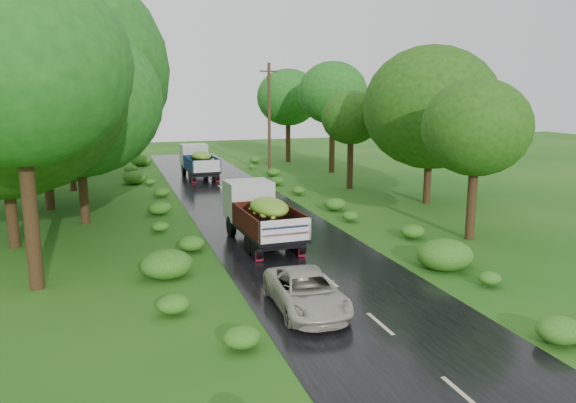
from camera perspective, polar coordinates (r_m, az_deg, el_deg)
name	(u,v)px	position (r m, az deg, el deg)	size (l,w,h in m)	color
ground	(380,324)	(16.72, 9.35, -12.20)	(120.00, 120.00, 0.00)	#124C10
road	(319,271)	(20.98, 3.13, -7.09)	(6.50, 80.00, 0.02)	black
road_lines	(309,263)	(21.87, 2.19, -6.27)	(0.12, 69.60, 0.00)	#BFB78C
truck_near	(260,212)	(24.43, -2.86, -1.04)	(2.34, 6.00, 2.49)	black
truck_far	(198,160)	(43.28, -9.10, 4.19)	(2.26, 5.80, 2.40)	black
car	(306,292)	(17.27, 1.86, -9.14)	(1.91, 4.13, 1.15)	#B6B3A2
utility_pole	(269,118)	(43.70, -1.92, 8.44)	(1.50, 0.43, 8.62)	#382616
trees_left	(48,87)	(34.54, -23.19, 10.64)	(7.03, 34.69, 10.05)	black
trees_right	(364,106)	(38.79, 7.70, 9.63)	(6.01, 31.98, 7.85)	black
shrubs	(257,212)	(29.18, -3.14, -1.12)	(11.90, 44.00, 0.70)	#1D5F16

